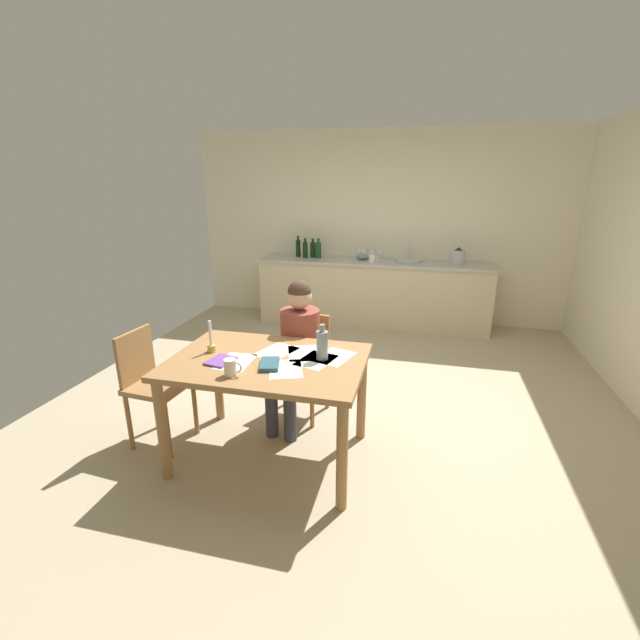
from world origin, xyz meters
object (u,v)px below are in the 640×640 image
at_px(chair_at_table, 304,360).
at_px(wine_glass_back_right, 359,250).
at_px(sink_unit, 409,260).
at_px(bottle_sauce, 318,250).
at_px(teacup_on_counter, 372,259).
at_px(bottle_oil, 298,248).
at_px(stovetop_kettle, 458,257).
at_px(candlestick, 211,343).
at_px(mixing_bowl, 363,256).
at_px(coffee_mug, 231,367).
at_px(wine_glass_near_sink, 380,251).
at_px(chair_side_empty, 152,381).
at_px(person_seated, 297,344).
at_px(bottle_wine_red, 313,249).
at_px(book_magazine, 221,361).
at_px(bottle_vinegar, 305,249).
at_px(wine_glass_by_kettle, 372,251).
at_px(dining_table, 268,373).
at_px(wine_bottle_on_table, 322,345).
at_px(wine_glass_back_left, 363,250).
at_px(book_cookery, 270,364).

relative_size(chair_at_table, wine_glass_back_right, 5.59).
bearing_deg(sink_unit, bottle_sauce, 178.80).
xyz_separation_m(chair_at_table, teacup_on_counter, (0.26, 2.40, 0.47)).
xyz_separation_m(bottle_oil, stovetop_kettle, (2.18, -0.06, -0.03)).
xyz_separation_m(candlestick, mixing_bowl, (0.61, 3.28, 0.10)).
bearing_deg(teacup_on_counter, coffee_mug, -97.63).
relative_size(bottle_sauce, mixing_bowl, 1.51).
height_order(sink_unit, bottle_sauce, bottle_sauce).
bearing_deg(wine_glass_near_sink, chair_side_empty, -111.09).
xyz_separation_m(person_seated, bottle_wine_red, (-0.58, 2.75, 0.33)).
height_order(book_magazine, bottle_vinegar, bottle_vinegar).
bearing_deg(mixing_bowl, wine_glass_near_sink, 23.45).
height_order(sink_unit, wine_glass_near_sink, sink_unit).
bearing_deg(mixing_bowl, bottle_sauce, -177.71).
height_order(person_seated, sink_unit, person_seated).
distance_m(coffee_mug, sink_unit, 3.67).
relative_size(bottle_wine_red, wine_glass_by_kettle, 1.71).
height_order(candlestick, bottle_sauce, bottle_sauce).
distance_m(person_seated, teacup_on_counter, 2.58).
xyz_separation_m(dining_table, bottle_vinegar, (-0.64, 3.24, 0.35)).
xyz_separation_m(person_seated, wine_glass_near_sink, (0.35, 2.85, 0.33)).
relative_size(bottle_sauce, wine_glass_back_right, 1.76).
xyz_separation_m(book_magazine, wine_glass_back_right, (0.38, 3.52, 0.22)).
distance_m(wine_bottle_on_table, sink_unit, 3.20).
xyz_separation_m(coffee_mug, teacup_on_counter, (0.46, 3.40, 0.12)).
bearing_deg(wine_glass_back_right, coffee_mug, -93.49).
distance_m(dining_table, chair_at_table, 0.73).
distance_m(book_magazine, stovetop_kettle, 3.79).
height_order(dining_table, bottle_sauce, bottle_sauce).
bearing_deg(wine_glass_back_left, candlestick, -99.98).
bearing_deg(mixing_bowl, bottle_wine_red, -179.83).
bearing_deg(coffee_mug, book_magazine, 131.95).
distance_m(wine_bottle_on_table, wine_glass_near_sink, 3.32).
relative_size(wine_glass_near_sink, wine_glass_by_kettle, 1.00).
bearing_deg(wine_glass_back_left, book_magazine, -97.26).
xyz_separation_m(bottle_oil, mixing_bowl, (0.93, 0.00, -0.08)).
relative_size(stovetop_kettle, wine_glass_back_right, 1.43).
xyz_separation_m(wine_bottle_on_table, bottle_sauce, (-0.82, 3.19, 0.13)).
relative_size(wine_bottle_on_table, wine_glass_back_right, 1.62).
xyz_separation_m(wine_glass_by_kettle, teacup_on_counter, (0.05, -0.30, -0.06)).
relative_size(stovetop_kettle, wine_glass_near_sink, 1.43).
xyz_separation_m(bottle_sauce, mixing_bowl, (0.63, 0.03, -0.07)).
height_order(chair_at_table, bottle_sauce, bottle_sauce).
height_order(dining_table, wine_glass_near_sink, wine_glass_near_sink).
bearing_deg(person_seated, bottle_sauce, 100.33).
distance_m(book_magazine, wine_bottle_on_table, 0.69).
bearing_deg(sink_unit, book_magazine, -107.78).
xyz_separation_m(book_cookery, wine_glass_back_right, (0.04, 3.51, 0.22)).
xyz_separation_m(person_seated, teacup_on_counter, (0.28, 2.55, 0.27)).
xyz_separation_m(person_seated, chair_side_empty, (-0.97, -0.57, -0.18)).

